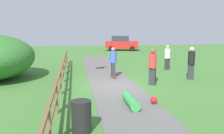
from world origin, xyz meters
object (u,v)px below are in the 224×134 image
object	(u,v)px
trash_bin	(81,116)
bystander_white	(167,56)
skateboard_loose	(101,67)
bystander_black	(191,61)
bystander_red	(153,65)
skater_fallen	(133,101)
parked_car_red	(122,43)
skater_riding	(113,61)

from	to	relation	value
trash_bin	bystander_white	size ratio (longest dim) A/B	0.52
skateboard_loose	bystander_black	bearing A→B (deg)	-44.59
bystander_red	bystander_black	world-z (taller)	bystander_red
skateboard_loose	bystander_red	bearing A→B (deg)	-70.00
skateboard_loose	bystander_red	distance (m)	6.04
skater_fallen	parked_car_red	distance (m)	23.71
parked_car_red	skateboard_loose	bearing A→B (deg)	-106.48
skater_fallen	skateboard_loose	world-z (taller)	skater_fallen
bystander_red	skateboard_loose	bearing A→B (deg)	110.00
skater_fallen	bystander_white	xyz separation A→B (m)	(4.30, 7.76, 0.75)
trash_bin	skater_riding	distance (m)	7.80
bystander_black	skater_fallen	bearing A→B (deg)	-135.43
bystander_white	bystander_red	bearing A→B (deg)	-119.24
skateboard_loose	bystander_red	world-z (taller)	bystander_red
trash_bin	bystander_black	distance (m)	9.03
skateboard_loose	bystander_white	bearing A→B (deg)	-13.94
trash_bin	skateboard_loose	bearing A→B (deg)	81.16
skater_fallen	bystander_white	world-z (taller)	bystander_white
bystander_red	parked_car_red	distance (m)	20.19
bystander_red	bystander_white	distance (m)	5.13
trash_bin	skater_riding	size ratio (longest dim) A/B	0.51
bystander_red	bystander_black	size ratio (longest dim) A/B	1.02
skateboard_loose	bystander_red	xyz separation A→B (m)	(2.04, -5.60, 0.96)
skater_fallen	bystander_black	distance (m)	6.22
bystander_red	parked_car_red	size ratio (longest dim) A/B	0.42
bystander_black	skateboard_loose	bearing A→B (deg)	135.41
skater_riding	bystander_red	bearing A→B (deg)	-51.77
trash_bin	skater_riding	bearing A→B (deg)	74.59
bystander_black	parked_car_red	world-z (taller)	parked_car_red
skater_fallen	bystander_red	size ratio (longest dim) A/B	0.82
skater_fallen	parked_car_red	xyz separation A→B (m)	(4.04, 23.35, 0.76)
skater_riding	skateboard_loose	world-z (taller)	skater_riding
skater_fallen	bystander_black	bearing A→B (deg)	44.57
bystander_black	bystander_white	xyz separation A→B (m)	(-0.09, 3.44, -0.08)
skater_riding	bystander_black	world-z (taller)	bystander_black
skater_fallen	skateboard_loose	bearing A→B (deg)	91.55
skater_riding	bystander_black	size ratio (longest dim) A/B	0.96
bystander_white	parked_car_red	distance (m)	15.60
skater_riding	parked_car_red	distance (m)	18.36
trash_bin	bystander_white	xyz separation A→B (m)	(6.25, 9.84, 0.50)
trash_bin	bystander_white	world-z (taller)	bystander_white
skateboard_loose	parked_car_red	size ratio (longest dim) A/B	0.18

